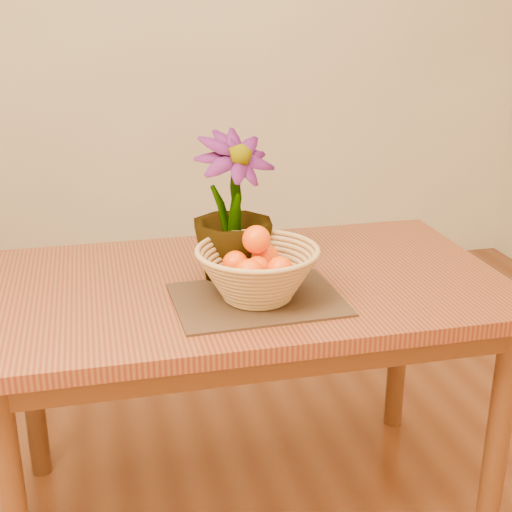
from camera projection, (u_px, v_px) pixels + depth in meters
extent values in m
cube|color=#F8E6BC|center=(159.00, 21.00, 3.50)|extent=(4.00, 0.02, 2.70)
cube|color=brown|center=(245.00, 286.00, 1.94)|extent=(1.40, 0.80, 0.04)
cube|color=#542B13|center=(246.00, 307.00, 1.96)|extent=(1.28, 0.68, 0.08)
cylinder|color=#542B13|center=(498.00, 440.00, 1.91)|extent=(0.06, 0.06, 0.71)
cylinder|color=#542B13|center=(31.00, 376.00, 2.23)|extent=(0.06, 0.06, 0.71)
cylinder|color=#542B13|center=(399.00, 335.00, 2.49)|extent=(0.06, 0.06, 0.71)
cube|color=#3C2516|center=(258.00, 299.00, 1.80)|extent=(0.43, 0.33, 0.01)
cylinder|color=#B3844A|center=(258.00, 297.00, 1.80)|extent=(0.16, 0.16, 0.01)
sphere|color=#FF3804|center=(258.00, 268.00, 1.77)|extent=(0.06, 0.06, 0.06)
sphere|color=#FF3804|center=(265.00, 258.00, 1.82)|extent=(0.07, 0.07, 0.07)
sphere|color=#FF3804|center=(235.00, 264.00, 1.79)|extent=(0.07, 0.07, 0.07)
sphere|color=#FF3804|center=(249.00, 274.00, 1.71)|extent=(0.07, 0.07, 0.07)
sphere|color=#FF3804|center=(280.00, 269.00, 1.75)|extent=(0.07, 0.07, 0.07)
sphere|color=#FF3804|center=(256.00, 240.00, 1.77)|extent=(0.07, 0.07, 0.07)
imported|color=#1B3E11|center=(233.00, 208.00, 1.88)|extent=(0.29, 0.29, 0.39)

